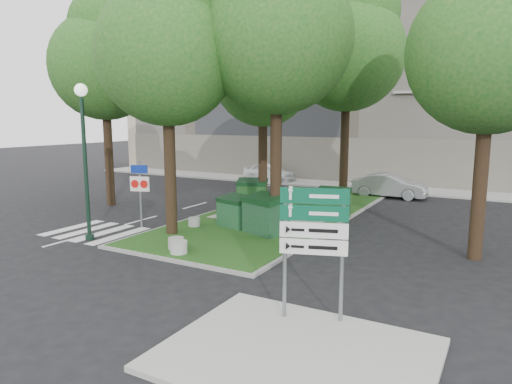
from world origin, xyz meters
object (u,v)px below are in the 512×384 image
Objects in this scene: tree_street_left at (106,56)px; bollard_right at (179,247)px; tree_median_mid at (265,67)px; tree_street_right at (495,36)px; dumpster_d at (333,203)px; directional_sign at (314,233)px; dumpster_b at (235,211)px; tree_median_near_left at (169,41)px; traffic_sign_pole at (140,185)px; bollard_left at (194,222)px; car_silver at (389,186)px; tree_median_near_right at (280,22)px; litter_bin at (347,206)px; dumpster_c at (265,214)px; bollard_mid at (176,243)px; street_lamp at (84,143)px; tree_median_far at (350,42)px; car_white at (269,172)px; dumpster_a at (252,193)px.

tree_street_left is 19.36× the size of bollard_right.
tree_street_right is (10.00, -4.00, 0.00)m from tree_median_mid.
directional_sign reaches higher than dumpster_d.
tree_street_right is 10.97m from dumpster_b.
traffic_sign_pole is (-2.13, 0.44, -5.52)m from tree_median_near_left.
dumpster_b is 1.77m from bollard_left.
dumpster_d is at bearing 51.91° from tree_median_near_left.
tree_median_mid is 7.70m from dumpster_b.
tree_median_near_right is at bearing 170.33° from car_silver.
directional_sign reaches higher than litter_bin.
dumpster_c reaches higher than bollard_mid.
traffic_sign_pole reaches higher than litter_bin.
street_lamp reaches higher than traffic_sign_pole.
tree_street_right is at bearing 13.39° from tree_median_near_left.
bollard_left is (-1.52, -0.79, -0.45)m from dumpster_b.
tree_street_right is at bearing -21.80° from tree_median_mid.
tree_street_right is 14.13m from street_lamp.
litter_bin is at bearing 77.59° from tree_median_near_right.
dumpster_b is at bearing -106.61° from tree_median_far.
street_lamp is 3.07m from traffic_sign_pole.
dumpster_d is at bearing 47.96° from street_lamp.
tree_street_right is at bearing 6.48° from bollard_left.
car_silver is at bearing 66.43° from tree_median_far.
tree_street_left is 3.93× the size of traffic_sign_pole.
tree_median_near_right reaches higher than car_silver.
street_lamp is (-5.55, -3.70, 2.76)m from dumpster_c.
tree_street_left is at bearing -169.56° from dumpster_c.
street_lamp is 2.06× the size of traffic_sign_pole.
tree_median_near_left is 10.88m from litter_bin.
car_white is (-5.55, 13.66, -0.06)m from dumpster_b.
dumpster_c is (-0.61, -7.79, -7.46)m from tree_median_far.
car_white is at bearing 107.55° from bollard_mid.
bollard_mid is at bearing -114.89° from dumpster_d.
tree_median_near_left is at bearing -111.28° from tree_median_far.
dumpster_c is 1.29× the size of dumpster_d.
dumpster_c is at bearing -4.80° from traffic_sign_pole.
tree_median_near_right is at bearing -91.53° from tree_median_far.
tree_street_left is 16.93m from car_silver.
tree_street_right reaches higher than car_silver.
litter_bin is (4.65, 5.75, 0.13)m from bollard_left.
dumpster_c is 4.14m from dumpster_d.
tree_median_far reaches higher than tree_median_mid.
dumpster_a is at bearing 130.02° from tree_median_near_right.
tree_median_far is 7.40× the size of dumpster_b.
litter_bin is at bearing 73.16° from bollard_right.
car_white is (-7.76, 6.25, -7.64)m from tree_median_far.
dumpster_b reaches higher than bollard_left.
traffic_sign_pole is at bearing 148.79° from car_silver.
dumpster_c is 7.23m from street_lamp.
tree_median_near_right is 23.09× the size of bollard_left.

